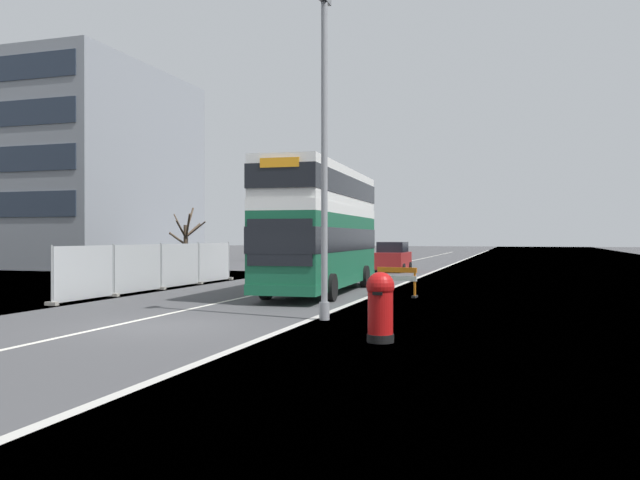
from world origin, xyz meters
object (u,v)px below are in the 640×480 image
red_pillar_postbox (380,304)px  lamppost_foreground (324,166)px  double_decker_bus (322,227)px  roadworks_barrier (397,279)px  car_oncoming_near (393,258)px  car_receding_mid (349,253)px

red_pillar_postbox → lamppost_foreground: bearing=125.5°
double_decker_bus → roadworks_barrier: size_ratio=7.25×
car_oncoming_near → car_receding_mid: size_ratio=0.92×
car_oncoming_near → car_receding_mid: (-4.66, 6.07, 0.11)m
double_decker_bus → roadworks_barrier: 4.02m
roadworks_barrier → car_receding_mid: 25.08m
double_decker_bus → lamppost_foreground: 8.88m
lamppost_foreground → red_pillar_postbox: 5.22m
red_pillar_postbox → car_receding_mid: (-9.93, 34.19, 0.19)m
double_decker_bus → roadworks_barrier: (3.34, -1.00, -2.01)m
car_oncoming_near → double_decker_bus: bearing=-89.0°
car_oncoming_near → car_receding_mid: bearing=127.5°
double_decker_bus → roadworks_barrier: double_decker_bus is taller
car_receding_mid → car_oncoming_near: bearing=-52.5°
red_pillar_postbox → car_oncoming_near: bearing=100.6°
car_receding_mid → roadworks_barrier: bearing=-70.7°
double_decker_bus → car_receding_mid: bearing=102.3°
lamppost_foreground → car_receding_mid: lamppost_foreground is taller
roadworks_barrier → car_receding_mid: size_ratio=0.36×
lamppost_foreground → car_receding_mid: (-7.65, 30.99, -3.24)m
roadworks_barrier → double_decker_bus: bearing=163.4°
lamppost_foreground → red_pillar_postbox: (2.28, -3.20, -3.43)m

